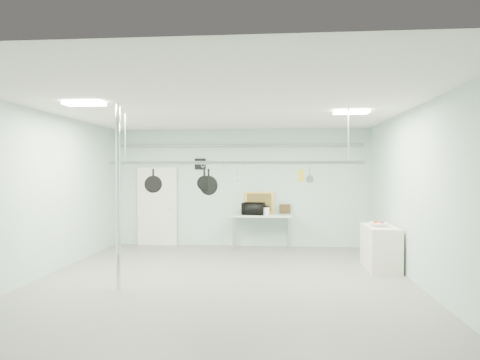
# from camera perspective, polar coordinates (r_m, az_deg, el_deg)

# --- Properties ---
(floor) EXTENTS (8.00, 8.00, 0.00)m
(floor) POSITION_cam_1_polar(r_m,az_deg,el_deg) (7.99, -2.43, -13.60)
(floor) COLOR gray
(floor) RESTS_ON ground
(ceiling) EXTENTS (7.00, 8.00, 0.02)m
(ceiling) POSITION_cam_1_polar(r_m,az_deg,el_deg) (7.82, -2.45, 9.65)
(ceiling) COLOR silver
(ceiling) RESTS_ON back_wall
(back_wall) EXTENTS (7.00, 0.02, 3.20)m
(back_wall) POSITION_cam_1_polar(r_m,az_deg,el_deg) (11.71, 0.00, -1.02)
(back_wall) COLOR #AACCC3
(back_wall) RESTS_ON floor
(right_wall) EXTENTS (0.02, 8.00, 3.20)m
(right_wall) POSITION_cam_1_polar(r_m,az_deg,el_deg) (8.09, 22.93, -2.02)
(right_wall) COLOR #AACCC3
(right_wall) RESTS_ON floor
(door) EXTENTS (1.10, 0.10, 2.20)m
(door) POSITION_cam_1_polar(r_m,az_deg,el_deg) (12.10, -10.96, -3.58)
(door) COLOR silver
(door) RESTS_ON floor
(wall_vent) EXTENTS (0.30, 0.04, 0.30)m
(wall_vent) POSITION_cam_1_polar(r_m,az_deg,el_deg) (11.83, -5.33, 2.15)
(wall_vent) COLOR black
(wall_vent) RESTS_ON back_wall
(conduit_pipe) EXTENTS (6.60, 0.07, 0.07)m
(conduit_pipe) POSITION_cam_1_polar(r_m,az_deg,el_deg) (11.63, -0.04, 4.64)
(conduit_pipe) COLOR gray
(conduit_pipe) RESTS_ON back_wall
(chrome_pole) EXTENTS (0.08, 0.08, 3.20)m
(chrome_pole) POSITION_cam_1_polar(r_m,az_deg,el_deg) (7.57, -15.91, -2.18)
(chrome_pole) COLOR silver
(chrome_pole) RESTS_ON floor
(prep_table) EXTENTS (1.60, 0.70, 0.91)m
(prep_table) POSITION_cam_1_polar(r_m,az_deg,el_deg) (11.34, 2.87, -4.97)
(prep_table) COLOR #B6D6C0
(prep_table) RESTS_ON floor
(side_cabinet) EXTENTS (0.60, 1.20, 0.90)m
(side_cabinet) POSITION_cam_1_polar(r_m,az_deg,el_deg) (9.46, 18.22, -8.56)
(side_cabinet) COLOR silver
(side_cabinet) RESTS_ON floor
(pot_rack) EXTENTS (4.80, 0.06, 1.00)m
(pot_rack) POSITION_cam_1_polar(r_m,az_deg,el_deg) (8.01, -0.76, 2.54)
(pot_rack) COLOR #B7B7BC
(pot_rack) RESTS_ON ceiling
(light_panel_left) EXTENTS (0.65, 0.30, 0.05)m
(light_panel_left) POSITION_cam_1_polar(r_m,az_deg,el_deg) (7.65, -20.06, 9.55)
(light_panel_left) COLOR white
(light_panel_left) RESTS_ON ceiling
(light_panel_right) EXTENTS (0.65, 0.30, 0.05)m
(light_panel_right) POSITION_cam_1_polar(r_m,az_deg,el_deg) (8.47, 14.61, 8.74)
(light_panel_right) COLOR white
(light_panel_right) RESTS_ON ceiling
(microwave) EXTENTS (0.63, 0.48, 0.31)m
(microwave) POSITION_cam_1_polar(r_m,az_deg,el_deg) (11.24, 1.81, -3.85)
(microwave) COLOR black
(microwave) RESTS_ON prep_table
(coffee_canister) EXTENTS (0.22, 0.22, 0.20)m
(coffee_canister) POSITION_cam_1_polar(r_m,az_deg,el_deg) (11.15, 3.53, -4.17)
(coffee_canister) COLOR white
(coffee_canister) RESTS_ON prep_table
(painting_large) EXTENTS (0.78, 0.15, 0.58)m
(painting_large) POSITION_cam_1_polar(r_m,az_deg,el_deg) (11.61, 2.57, -3.04)
(painting_large) COLOR gold
(painting_large) RESTS_ON prep_table
(painting_small) EXTENTS (0.30, 0.09, 0.25)m
(painting_small) POSITION_cam_1_polar(r_m,az_deg,el_deg) (11.62, 6.01, -3.86)
(painting_small) COLOR #382813
(painting_small) RESTS_ON prep_table
(fruit_bowl) EXTENTS (0.39, 0.39, 0.09)m
(fruit_bowl) POSITION_cam_1_polar(r_m,az_deg,el_deg) (9.30, 17.98, -5.65)
(fruit_bowl) COLOR white
(fruit_bowl) RESTS_ON side_cabinet
(skillet_left) EXTENTS (0.33, 0.17, 0.43)m
(skillet_left) POSITION_cam_1_polar(r_m,az_deg,el_deg) (8.30, -11.50, -0.02)
(skillet_left) COLOR black
(skillet_left) RESTS_ON pot_rack
(skillet_mid) EXTENTS (0.37, 0.15, 0.51)m
(skillet_mid) POSITION_cam_1_polar(r_m,az_deg,el_deg) (8.07, -4.21, -0.29)
(skillet_mid) COLOR black
(skillet_mid) RESTS_ON pot_rack
(skillet_right) EXTENTS (0.28, 0.08, 0.39)m
(skillet_right) POSITION_cam_1_polar(r_m,az_deg,el_deg) (8.08, -4.78, 0.13)
(skillet_right) COLOR black
(skillet_right) RESTS_ON pot_rack
(whisk) EXTENTS (0.20, 0.20, 0.33)m
(whisk) POSITION_cam_1_polar(r_m,az_deg,el_deg) (8.00, -0.33, 0.33)
(whisk) COLOR silver
(whisk) RESTS_ON pot_rack
(grater) EXTENTS (0.10, 0.05, 0.24)m
(grater) POSITION_cam_1_polar(r_m,az_deg,el_deg) (7.99, 8.19, 0.65)
(grater) COLOR gold
(grater) RESTS_ON pot_rack
(saucepan) EXTENTS (0.16, 0.11, 0.25)m
(saucepan) POSITION_cam_1_polar(r_m,az_deg,el_deg) (8.00, 9.25, 0.59)
(saucepan) COLOR silver
(saucepan) RESTS_ON pot_rack
(fruit_cluster) EXTENTS (0.24, 0.24, 0.09)m
(fruit_cluster) POSITION_cam_1_polar(r_m,az_deg,el_deg) (9.30, 17.99, -5.40)
(fruit_cluster) COLOR #AA0F17
(fruit_cluster) RESTS_ON fruit_bowl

